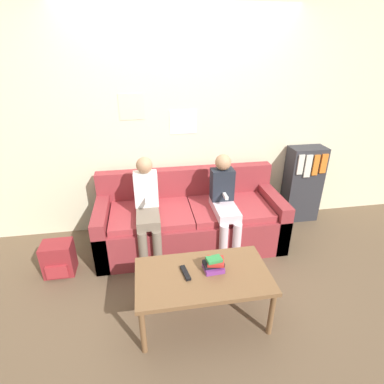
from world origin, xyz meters
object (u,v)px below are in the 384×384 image
object	(u,v)px
couch	(190,221)
tv_remote	(185,273)
bookshelf	(303,184)
backpack	(59,259)
coffee_table	(203,279)
person_right	(225,201)
person_left	(147,207)

from	to	relation	value
couch	tv_remote	bearing A→B (deg)	-101.10
bookshelf	backpack	size ratio (longest dim) A/B	2.84
coffee_table	person_right	distance (m)	1.01
couch	tv_remote	size ratio (longest dim) A/B	11.77
couch	person_right	world-z (taller)	person_right
person_right	tv_remote	xyz separation A→B (m)	(-0.55, -0.87, -0.15)
person_left	person_right	distance (m)	0.81
couch	tv_remote	distance (m)	1.10
bookshelf	coffee_table	bearing A→B (deg)	-138.43
couch	tv_remote	world-z (taller)	couch
person_left	backpack	xyz separation A→B (m)	(-0.91, -0.12, -0.45)
backpack	coffee_table	bearing A→B (deg)	-30.65
person_left	backpack	bearing A→B (deg)	-172.72
person_left	person_right	xyz separation A→B (m)	(0.81, -0.00, -0.01)
person_left	tv_remote	distance (m)	0.92
person_left	bookshelf	bearing A→B (deg)	14.52
tv_remote	backpack	distance (m)	1.43
couch	person_right	distance (m)	0.51
coffee_table	couch	bearing A→B (deg)	86.27
coffee_table	tv_remote	xyz separation A→B (m)	(-0.14, 0.03, 0.06)
person_left	backpack	size ratio (longest dim) A/B	3.19
couch	person_right	bearing A→B (deg)	-29.68
bookshelf	backpack	world-z (taller)	bookshelf
couch	tv_remote	xyz separation A→B (m)	(-0.21, -1.06, 0.18)
person_left	backpack	world-z (taller)	person_left
couch	backpack	distance (m)	1.43
bookshelf	backpack	bearing A→B (deg)	-167.72
tv_remote	backpack	world-z (taller)	tv_remote
couch	backpack	xyz separation A→B (m)	(-1.39, -0.31, -0.11)
bookshelf	person_right	bearing A→B (deg)	-156.34
person_right	tv_remote	size ratio (longest dim) A/B	6.24
tv_remote	backpack	xyz separation A→B (m)	(-1.18, 0.75, -0.29)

